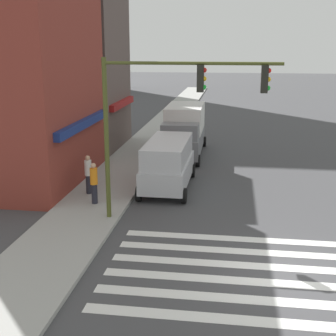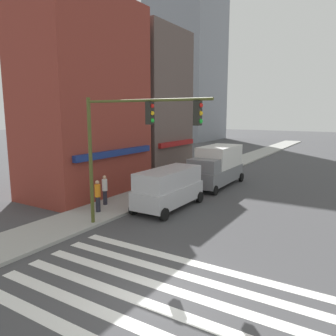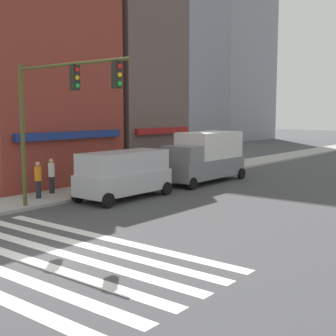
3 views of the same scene
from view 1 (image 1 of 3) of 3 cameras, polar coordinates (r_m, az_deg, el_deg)
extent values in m
plane|color=#424244|center=(14.84, 13.94, -12.61)|extent=(200.00, 200.00, 0.00)
cube|color=#9E9E99|center=(15.83, -14.64, -10.53)|extent=(120.00, 3.00, 0.15)
cube|color=silver|center=(12.64, 15.08, -17.92)|extent=(0.47, 10.80, 0.01)
cube|color=silver|center=(13.50, 14.57, -15.59)|extent=(0.47, 10.80, 0.01)
cube|color=silver|center=(14.39, 14.14, -13.53)|extent=(0.47, 10.80, 0.01)
cube|color=silver|center=(15.29, 13.76, -11.72)|extent=(0.47, 10.80, 0.01)
cube|color=silver|center=(16.21, 13.43, -10.11)|extent=(0.47, 10.80, 0.01)
cube|color=silver|center=(17.14, 13.14, -8.67)|extent=(0.47, 10.80, 0.01)
cube|color=maroon|center=(23.72, -16.89, 13.71)|extent=(8.45, 5.00, 12.99)
cube|color=navy|center=(23.06, -10.21, 5.35)|extent=(7.18, 0.30, 0.40)
cube|color=brown|center=(31.09, -10.64, 13.84)|extent=(6.36, 5.00, 12.56)
cube|color=maroon|center=(30.59, -5.59, 7.84)|extent=(5.41, 0.30, 0.40)
cylinder|color=#474C1E|center=(17.84, -7.49, 3.13)|extent=(0.18, 0.18, 6.28)
cylinder|color=#474C1E|center=(16.89, 2.91, 12.63)|extent=(0.12, 6.38, 0.12)
cube|color=black|center=(16.90, 3.98, 10.84)|extent=(0.32, 0.24, 0.95)
sphere|color=red|center=(16.87, 4.45, 11.82)|extent=(0.18, 0.18, 0.18)
sphere|color=#EAAD14|center=(16.89, 4.43, 10.81)|extent=(0.18, 0.18, 0.18)
sphere|color=green|center=(16.91, 4.40, 9.79)|extent=(0.18, 0.18, 0.18)
cube|color=black|center=(16.88, 11.69, 10.56)|extent=(0.32, 0.24, 0.95)
sphere|color=red|center=(16.87, 12.19, 11.54)|extent=(0.18, 0.18, 0.18)
sphere|color=#EAAD14|center=(16.89, 12.13, 10.53)|extent=(0.18, 0.18, 0.18)
sphere|color=green|center=(16.91, 12.08, 9.51)|extent=(0.18, 0.18, 0.18)
cube|color=#B7B7BC|center=(22.34, 0.00, -0.40)|extent=(5.01, 2.03, 1.00)
cube|color=#B7B7BC|center=(22.09, 0.00, 2.10)|extent=(4.76, 1.87, 1.00)
cylinder|color=black|center=(20.67, -3.57, -3.15)|extent=(0.68, 0.22, 0.68)
cylinder|color=black|center=(20.38, 1.95, -3.40)|extent=(0.68, 0.22, 0.68)
cylinder|color=black|center=(24.61, -1.62, -0.15)|extent=(0.68, 0.22, 0.68)
cylinder|color=black|center=(24.36, 3.03, -0.33)|extent=(0.68, 0.22, 0.68)
cube|color=slate|center=(29.03, 1.94, 3.30)|extent=(6.23, 2.28, 1.10)
cube|color=silver|center=(29.40, 2.10, 6.12)|extent=(4.37, 2.25, 1.60)
cube|color=slate|center=(26.91, 1.50, 4.54)|extent=(1.76, 2.11, 0.90)
cylinder|color=black|center=(26.70, -1.04, 1.06)|extent=(0.68, 0.22, 0.68)
cylinder|color=black|center=(26.44, 3.67, 0.89)|extent=(0.68, 0.22, 0.68)
cylinder|color=black|center=(31.89, 0.50, 3.36)|extent=(0.68, 0.22, 0.68)
cylinder|color=black|center=(31.68, 4.45, 3.24)|extent=(0.68, 0.22, 0.68)
cylinder|color=#23232D|center=(20.13, -8.95, -3.11)|extent=(0.26, 0.26, 0.85)
cylinder|color=orange|center=(19.90, -9.04, -0.99)|extent=(0.32, 0.32, 0.70)
sphere|color=tan|center=(19.78, -9.10, 0.29)|extent=(0.22, 0.22, 0.22)
cylinder|color=#23232D|center=(21.49, -9.63, -1.97)|extent=(0.26, 0.26, 0.85)
cylinder|color=silver|center=(21.28, -9.72, 0.02)|extent=(0.32, 0.32, 0.70)
sphere|color=tan|center=(21.17, -9.78, 1.23)|extent=(0.22, 0.22, 0.22)
camera|label=2|loc=(8.63, 58.41, -0.25)|focal=35.00mm
camera|label=3|loc=(13.90, 75.12, -6.79)|focal=50.00mm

